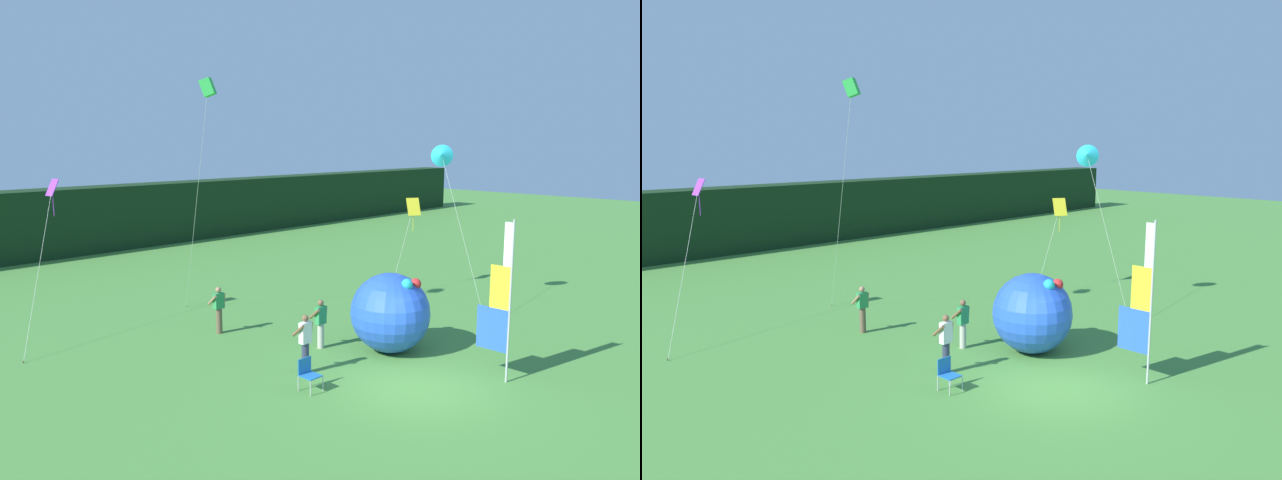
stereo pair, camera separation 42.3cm
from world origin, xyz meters
TOP-DOWN VIEW (x-y plane):
  - ground_plane at (0.00, 0.00)m, footprint 120.00×120.00m
  - distant_treeline at (0.00, 26.60)m, footprint 80.00×2.40m
  - banner_flag at (2.18, -1.35)m, footprint 0.06×1.03m
  - person_near_banner at (-1.38, 2.91)m, footprint 0.55×0.48m
  - person_mid_field at (0.49, 4.13)m, footprint 0.55×0.48m
  - person_far_left at (-0.95, 7.80)m, footprint 0.55×0.48m
  - inflatable_balloon at (1.86, 2.31)m, footprint 2.59×2.59m
  - folding_chair at (-2.17, 1.98)m, footprint 0.51×0.51m
  - kite_cyan_delta_0 at (7.13, 4.03)m, footprint 1.28×3.26m
  - kite_yellow_diamond_1 at (8.98, 6.70)m, footprint 2.25×0.61m
  - kite_purple_diamond_2 at (-4.73, 12.46)m, footprint 2.62×3.25m
  - kite_green_box_3 at (-0.99, 8.03)m, footprint 1.45×3.93m

SIDE VIEW (x-z plane):
  - ground_plane at x=0.00m, z-range 0.00..0.00m
  - folding_chair at x=-2.17m, z-range 0.07..0.96m
  - person_mid_field at x=0.49m, z-range 0.05..1.70m
  - person_far_left at x=-0.95m, z-range 0.06..1.75m
  - person_near_banner at x=-1.38m, z-range 0.06..1.85m
  - inflatable_balloon at x=1.86m, z-range 0.01..2.60m
  - distant_treeline at x=0.00m, z-range 0.00..3.98m
  - banner_flag at x=2.18m, z-range -0.10..4.59m
  - kite_yellow_diamond_1 at x=8.98m, z-range 1.57..5.80m
  - kite_purple_diamond_2 at x=-4.73m, z-range 2.03..7.47m
  - kite_cyan_delta_0 at x=7.13m, z-range 2.87..9.57m
  - kite_green_box_3 at x=-0.99m, z-range 4.04..12.93m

